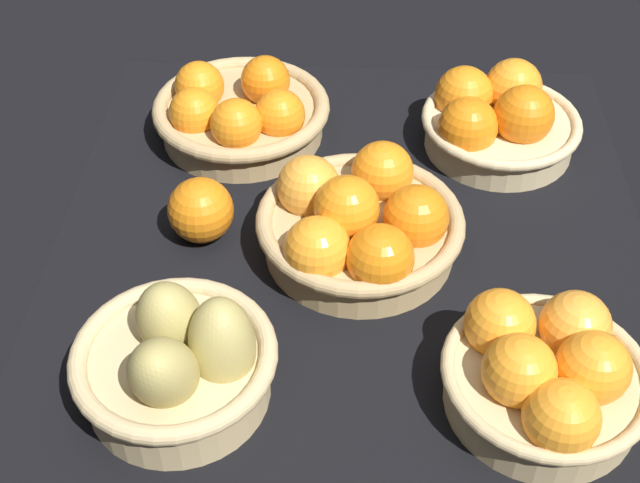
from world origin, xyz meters
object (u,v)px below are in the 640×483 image
at_px(basket_near_left, 239,112).
at_px(basket_far_left, 496,119).
at_px(basket_far_right, 545,373).
at_px(loose_orange_front_gap, 200,210).
at_px(basket_center, 358,223).
at_px(basket_near_right_pears, 178,362).

relative_size(basket_near_left, basket_far_left, 1.13).
height_order(basket_far_right, basket_far_left, basket_far_left).
xyz_separation_m(basket_far_left, loose_orange_front_gap, (0.20, -0.37, -0.00)).
relative_size(basket_far_left, basket_center, 0.88).
bearing_deg(basket_near_right_pears, loose_orange_front_gap, -176.16).
xyz_separation_m(basket_near_left, basket_center, (0.23, 0.17, 0.01)).
relative_size(basket_far_right, loose_orange_front_gap, 2.60).
height_order(basket_near_left, basket_near_right_pears, basket_near_right_pears).
height_order(basket_far_right, basket_center, basket_center).
bearing_deg(loose_orange_front_gap, basket_center, 83.77).
bearing_deg(basket_far_right, basket_far_left, -179.39).
distance_m(basket_near_right_pears, loose_orange_front_gap, 0.24).
relative_size(basket_near_left, basket_center, 0.99).
distance_m(basket_near_right_pears, basket_far_left, 0.57).
distance_m(basket_far_right, basket_near_right_pears, 0.36).
distance_m(basket_near_left, basket_near_right_pears, 0.44).
distance_m(basket_far_right, loose_orange_front_gap, 0.44).
height_order(basket_near_right_pears, basket_far_left, basket_near_right_pears).
distance_m(basket_near_left, basket_far_right, 0.56).
bearing_deg(basket_center, basket_far_right, 41.49).
bearing_deg(basket_far_left, basket_near_left, -90.42).
xyz_separation_m(basket_near_left, basket_near_right_pears, (0.44, -0.01, 0.01)).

